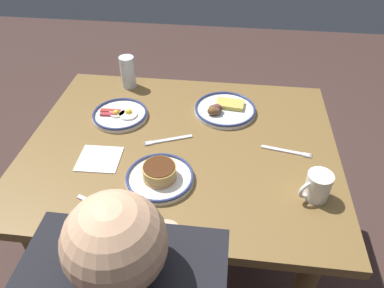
% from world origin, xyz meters
% --- Properties ---
extents(ground_plane, '(6.00, 6.00, 0.00)m').
position_xyz_m(ground_plane, '(0.00, 0.00, 0.00)').
color(ground_plane, '#412D28').
extents(dining_table, '(1.17, 0.94, 0.74)m').
position_xyz_m(dining_table, '(0.00, 0.00, 0.62)').
color(dining_table, brown).
rests_on(dining_table, ground_plane).
extents(plate_near_main, '(0.26, 0.26, 0.05)m').
position_xyz_m(plate_near_main, '(-0.15, -0.23, 0.76)').
color(plate_near_main, silver).
rests_on(plate_near_main, dining_table).
extents(plate_center_pancakes, '(0.23, 0.23, 0.04)m').
position_xyz_m(plate_center_pancakes, '(0.28, -0.14, 0.76)').
color(plate_center_pancakes, white).
rests_on(plate_center_pancakes, dining_table).
extents(plate_far_companion, '(0.23, 0.23, 0.06)m').
position_xyz_m(plate_far_companion, '(0.04, 0.20, 0.76)').
color(plate_far_companion, white).
rests_on(plate_far_companion, dining_table).
extents(coffee_mug, '(0.11, 0.08, 0.10)m').
position_xyz_m(coffee_mug, '(-0.47, 0.21, 0.79)').
color(coffee_mug, white).
rests_on(coffee_mug, dining_table).
extents(drinking_glass, '(0.07, 0.07, 0.15)m').
position_xyz_m(drinking_glass, '(0.30, -0.39, 0.81)').
color(drinking_glass, silver).
rests_on(drinking_glass, dining_table).
extents(paper_napkin, '(0.15, 0.15, 0.00)m').
position_xyz_m(paper_napkin, '(0.28, 0.12, 0.75)').
color(paper_napkin, white).
rests_on(paper_napkin, dining_table).
extents(fork_near, '(0.18, 0.05, 0.01)m').
position_xyz_m(fork_near, '(-0.40, 0.00, 0.75)').
color(fork_near, silver).
rests_on(fork_near, dining_table).
extents(fork_far, '(0.18, 0.09, 0.01)m').
position_xyz_m(fork_far, '(0.05, -0.01, 0.75)').
color(fork_far, silver).
rests_on(fork_far, dining_table).
extents(tea_spoon, '(0.18, 0.08, 0.01)m').
position_xyz_m(tea_spoon, '(0.18, 0.35, 0.75)').
color(tea_spoon, silver).
rests_on(tea_spoon, dining_table).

